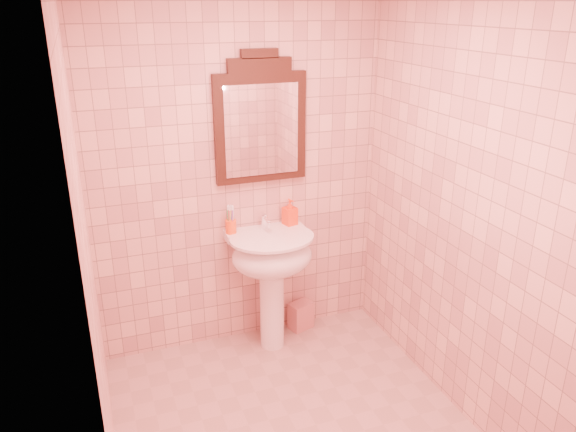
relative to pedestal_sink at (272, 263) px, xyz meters
name	(u,v)px	position (x,y,z in m)	size (l,w,h in m)	color
floor	(296,430)	(-0.15, -0.87, -0.66)	(2.20, 2.20, 0.00)	tan
back_wall	(239,174)	(-0.15, 0.23, 0.59)	(2.00, 0.02, 2.50)	beige
pedestal_sink	(272,263)	(0.00, 0.00, 0.00)	(0.58, 0.58, 0.86)	white
faucet	(265,221)	(0.00, 0.14, 0.26)	(0.04, 0.16, 0.11)	white
mirror	(261,122)	(0.00, 0.20, 0.94)	(0.62, 0.06, 0.87)	black
toothbrush_cup	(231,226)	(-0.24, 0.15, 0.25)	(0.07, 0.07, 0.17)	#FD5015
soap_dispenser	(290,212)	(0.19, 0.16, 0.30)	(0.08, 0.09, 0.19)	#F63D14
towel	(301,315)	(0.28, 0.15, -0.56)	(0.17, 0.12, 0.21)	#C5747E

